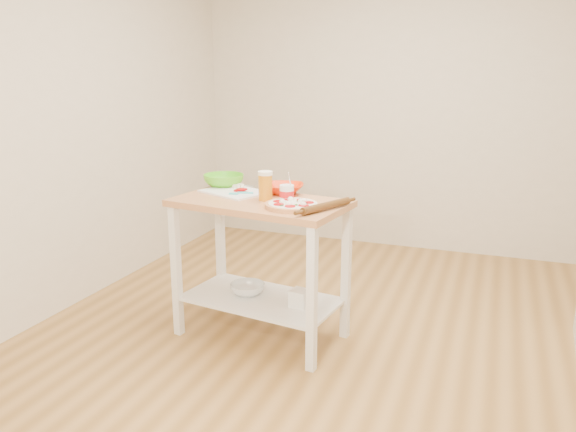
{
  "coord_description": "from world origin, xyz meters",
  "views": [
    {
      "loc": [
        0.84,
        -3.06,
        1.66
      ],
      "look_at": [
        -0.33,
        -0.0,
        0.82
      ],
      "focal_mm": 35.0,
      "sensor_mm": 36.0,
      "label": 1
    }
  ],
  "objects_px": {
    "cutting_board": "(235,191)",
    "shelf_glass_bowl": "(248,289)",
    "rolling_pin": "(326,206)",
    "knife": "(232,184)",
    "orange_bowl": "(284,189)",
    "shelf_bin": "(300,298)",
    "yogurt_tub": "(287,194)",
    "spatula": "(240,193)",
    "beer_pint": "(265,186)",
    "pizza": "(293,205)",
    "prep_island": "(260,240)",
    "green_bowl": "(224,181)"
  },
  "relations": [
    {
      "from": "cutting_board",
      "to": "shelf_glass_bowl",
      "type": "distance_m",
      "value": 0.64
    },
    {
      "from": "rolling_pin",
      "to": "knife",
      "type": "bearing_deg",
      "value": 152.25
    },
    {
      "from": "orange_bowl",
      "to": "shelf_bin",
      "type": "xyz_separation_m",
      "value": [
        0.21,
        -0.28,
        -0.62
      ]
    },
    {
      "from": "shelf_glass_bowl",
      "to": "yogurt_tub",
      "type": "bearing_deg",
      "value": -4.13
    },
    {
      "from": "orange_bowl",
      "to": "shelf_glass_bowl",
      "type": "xyz_separation_m",
      "value": [
        -0.17,
        -0.21,
        -0.64
      ]
    },
    {
      "from": "spatula",
      "to": "yogurt_tub",
      "type": "relative_size",
      "value": 0.76
    },
    {
      "from": "orange_bowl",
      "to": "cutting_board",
      "type": "bearing_deg",
      "value": -162.67
    },
    {
      "from": "beer_pint",
      "to": "cutting_board",
      "type": "bearing_deg",
      "value": 154.18
    },
    {
      "from": "cutting_board",
      "to": "rolling_pin",
      "type": "bearing_deg",
      "value": 3.5
    },
    {
      "from": "cutting_board",
      "to": "spatula",
      "type": "height_order",
      "value": "cutting_board"
    },
    {
      "from": "pizza",
      "to": "cutting_board",
      "type": "distance_m",
      "value": 0.55
    },
    {
      "from": "prep_island",
      "to": "shelf_bin",
      "type": "relative_size",
      "value": 10.53
    },
    {
      "from": "rolling_pin",
      "to": "spatula",
      "type": "bearing_deg",
      "value": 164.47
    },
    {
      "from": "orange_bowl",
      "to": "shelf_bin",
      "type": "bearing_deg",
      "value": -52.75
    },
    {
      "from": "beer_pint",
      "to": "rolling_pin",
      "type": "relative_size",
      "value": 0.47
    },
    {
      "from": "orange_bowl",
      "to": "green_bowl",
      "type": "distance_m",
      "value": 0.46
    },
    {
      "from": "knife",
      "to": "beer_pint",
      "type": "distance_m",
      "value": 0.5
    },
    {
      "from": "spatula",
      "to": "orange_bowl",
      "type": "xyz_separation_m",
      "value": [
        0.23,
        0.17,
        0.01
      ]
    },
    {
      "from": "cutting_board",
      "to": "knife",
      "type": "distance_m",
      "value": 0.21
    },
    {
      "from": "knife",
      "to": "orange_bowl",
      "type": "xyz_separation_m",
      "value": [
        0.41,
        -0.08,
        0.01
      ]
    },
    {
      "from": "cutting_board",
      "to": "orange_bowl",
      "type": "distance_m",
      "value": 0.32
    },
    {
      "from": "shelf_bin",
      "to": "rolling_pin",
      "type": "bearing_deg",
      "value": -18.71
    },
    {
      "from": "cutting_board",
      "to": "shelf_glass_bowl",
      "type": "xyz_separation_m",
      "value": [
        0.13,
        -0.12,
        -0.61
      ]
    },
    {
      "from": "pizza",
      "to": "shelf_glass_bowl",
      "type": "relative_size",
      "value": 1.43
    },
    {
      "from": "yogurt_tub",
      "to": "shelf_glass_bowl",
      "type": "distance_m",
      "value": 0.72
    },
    {
      "from": "knife",
      "to": "rolling_pin",
      "type": "bearing_deg",
      "value": -19.22
    },
    {
      "from": "shelf_bin",
      "to": "knife",
      "type": "bearing_deg",
      "value": 149.93
    },
    {
      "from": "knife",
      "to": "beer_pint",
      "type": "height_order",
      "value": "beer_pint"
    },
    {
      "from": "yogurt_tub",
      "to": "rolling_pin",
      "type": "relative_size",
      "value": 0.49
    },
    {
      "from": "shelf_glass_bowl",
      "to": "shelf_bin",
      "type": "relative_size",
      "value": 2.12
    },
    {
      "from": "beer_pint",
      "to": "rolling_pin",
      "type": "height_order",
      "value": "beer_pint"
    },
    {
      "from": "green_bowl",
      "to": "shelf_glass_bowl",
      "type": "relative_size",
      "value": 1.2
    },
    {
      "from": "spatula",
      "to": "shelf_glass_bowl",
      "type": "distance_m",
      "value": 0.63
    },
    {
      "from": "pizza",
      "to": "yogurt_tub",
      "type": "distance_m",
      "value": 0.14
    },
    {
      "from": "prep_island",
      "to": "knife",
      "type": "bearing_deg",
      "value": 137.33
    },
    {
      "from": "shelf_bin",
      "to": "cutting_board",
      "type": "bearing_deg",
      "value": 160.37
    },
    {
      "from": "spatula",
      "to": "yogurt_tub",
      "type": "bearing_deg",
      "value": -28.33
    },
    {
      "from": "cutting_board",
      "to": "green_bowl",
      "type": "relative_size",
      "value": 1.79
    },
    {
      "from": "orange_bowl",
      "to": "rolling_pin",
      "type": "height_order",
      "value": "orange_bowl"
    },
    {
      "from": "beer_pint",
      "to": "shelf_bin",
      "type": "bearing_deg",
      "value": -12.23
    },
    {
      "from": "green_bowl",
      "to": "yogurt_tub",
      "type": "relative_size",
      "value": 1.44
    },
    {
      "from": "green_bowl",
      "to": "rolling_pin",
      "type": "bearing_deg",
      "value": -24.67
    },
    {
      "from": "spatula",
      "to": "cutting_board",
      "type": "bearing_deg",
      "value": 117.55
    },
    {
      "from": "pizza",
      "to": "rolling_pin",
      "type": "height_order",
      "value": "pizza"
    },
    {
      "from": "prep_island",
      "to": "shelf_glass_bowl",
      "type": "xyz_separation_m",
      "value": [
        -0.1,
        0.02,
        -0.35
      ]
    },
    {
      "from": "pizza",
      "to": "shelf_glass_bowl",
      "type": "xyz_separation_m",
      "value": [
        -0.36,
        0.13,
        -0.62
      ]
    },
    {
      "from": "shelf_glass_bowl",
      "to": "knife",
      "type": "bearing_deg",
      "value": 129.21
    },
    {
      "from": "prep_island",
      "to": "rolling_pin",
      "type": "xyz_separation_m",
      "value": [
        0.45,
        -0.1,
        0.28
      ]
    },
    {
      "from": "cutting_board",
      "to": "spatula",
      "type": "bearing_deg",
      "value": -22.5
    },
    {
      "from": "beer_pint",
      "to": "yogurt_tub",
      "type": "distance_m",
      "value": 0.15
    }
  ]
}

